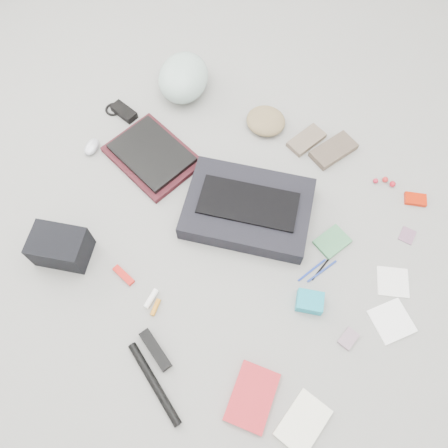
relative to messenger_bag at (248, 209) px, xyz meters
The scene contains 33 objects.
ground_plane 0.13m from the messenger_bag, 109.57° to the right, with size 4.00×4.00×0.00m, color gray.
messenger_bag is the anchor object (origin of this frame).
bag_flap 0.05m from the messenger_bag, ahead, with size 0.39×0.18×0.01m, color black.
laptop_sleeve 0.50m from the messenger_bag, behind, with size 0.38×0.28×0.03m, color #41141A.
laptop 0.50m from the messenger_bag, behind, with size 0.33×0.24×0.02m, color black.
bike_helmet 0.73m from the messenger_bag, 146.13° to the left, with size 0.23×0.29×0.17m, color #A9C9BF.
beanie 0.47m from the messenger_bag, 111.35° to the left, with size 0.18×0.17×0.06m, color olive.
mitten_left 0.46m from the messenger_bag, 86.03° to the left, with size 0.09×0.17×0.03m, color #716050.
mitten_right 0.50m from the messenger_bag, 71.26° to the left, with size 0.10×0.20×0.03m, color brown.
power_brick 0.77m from the messenger_bag, 169.92° to the left, with size 0.13×0.06×0.03m, color black.
cable_coil 0.83m from the messenger_bag, behind, with size 0.08×0.08×0.01m, color black.
mouse 0.76m from the messenger_bag, behind, with size 0.06×0.09×0.04m, color #B4B6C3.
camera_bag 0.75m from the messenger_bag, 133.10° to the right, with size 0.20×0.14×0.13m, color black.
multitool 0.56m from the messenger_bag, 117.61° to the right, with size 0.10×0.03×0.02m, color red.
toiletry_tube_white 0.52m from the messenger_bag, 102.34° to the right, with size 0.02×0.02×0.08m, color white.
toiletry_tube_orange 0.53m from the messenger_bag, 98.42° to the right, with size 0.02×0.02×0.06m, color #C5781B.
u_lock 0.65m from the messenger_bag, 88.53° to the right, with size 0.16×0.04×0.03m, color black.
bike_pump 0.75m from the messenger_bag, 83.82° to the right, with size 0.03×0.03×0.32m, color black.
book_red 0.71m from the messenger_bag, 57.08° to the right, with size 0.14×0.21×0.02m, color red.
book_white 0.81m from the messenger_bag, 45.17° to the right, with size 0.12×0.18×0.02m, color white.
notepad 0.36m from the messenger_bag, 11.55° to the left, with size 0.10×0.13×0.02m, color #3C7A4D.
pen_blue 0.35m from the messenger_bag, 12.79° to the right, with size 0.01×0.01×0.14m, color #1A33A2.
pen_black 0.38m from the messenger_bag, ahead, with size 0.01×0.01×0.13m, color black.
pen_navy 0.38m from the messenger_bag, ahead, with size 0.01×0.01×0.15m, color navy.
accordion_wallet 0.44m from the messenger_bag, 26.98° to the right, with size 0.10×0.08×0.05m, color #1090AC.
card_deck 0.63m from the messenger_bag, 22.60° to the right, with size 0.05×0.07×0.01m, color gray.
napkin_top 0.63m from the messenger_bag, ahead, with size 0.12×0.12×0.01m, color white.
napkin_bottom 0.69m from the messenger_bag, ahead, with size 0.14×0.14×0.01m, color white.
lollipop_a 0.57m from the messenger_bag, 48.19° to the left, with size 0.02×0.02×0.02m, color #B51B31.
lollipop_b 0.62m from the messenger_bag, 47.68° to the left, with size 0.03×0.03×0.03m, color #B21F20.
lollipop_c 0.64m from the messenger_bag, 45.07° to the left, with size 0.03×0.03×0.03m, color #AE1422.
altoids_tin 0.71m from the messenger_bag, 37.90° to the left, with size 0.09×0.06×0.02m, color red.
stamp_sheet 0.65m from the messenger_bag, 23.95° to the left, with size 0.06×0.07×0.00m, color #8B5D7B.
Camera 1 is at (0.42, -0.64, 1.61)m, focal length 35.00 mm.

